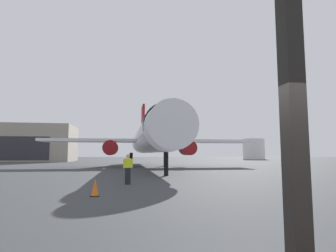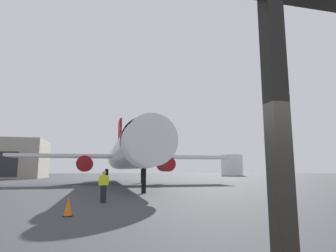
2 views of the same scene
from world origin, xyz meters
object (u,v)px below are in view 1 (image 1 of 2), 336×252
airplane (150,138)px  traffic_cone (95,188)px  ground_crew_worker (128,169)px  fuel_storage_tank (254,149)px  distant_hangar (17,143)px

airplane → traffic_cone: (-4.53, -23.74, -3.45)m
ground_crew_worker → airplane: bearing=80.9°
traffic_cone → fuel_storage_tank: (42.07, 70.77, 2.89)m
ground_crew_worker → distant_hangar: 57.09m
airplane → ground_crew_worker: (-3.12, -19.46, -2.90)m
fuel_storage_tank → airplane: bearing=-128.6°
traffic_cone → distant_hangar: size_ratio=0.03×
ground_crew_worker → fuel_storage_tank: fuel_storage_tank is taller
fuel_storage_tank → distant_hangar: bearing=-167.0°
ground_crew_worker → fuel_storage_tank: bearing=58.5°
traffic_cone → ground_crew_worker: bearing=71.8°
fuel_storage_tank → traffic_cone: bearing=-120.7°
traffic_cone → distant_hangar: bearing=112.6°
traffic_cone → fuel_storage_tank: 82.38m
traffic_cone → distant_hangar: distant_hangar is taller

